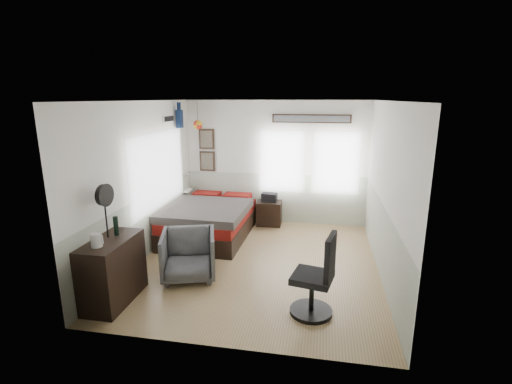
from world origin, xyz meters
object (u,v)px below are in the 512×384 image
at_px(bed, 210,220).
at_px(armchair, 189,255).
at_px(nightstand, 269,213).
at_px(task_chair, 317,283).
at_px(dresser, 113,271).

xyz_separation_m(bed, armchair, (0.21, -1.78, 0.04)).
relative_size(armchair, nightstand, 1.56).
xyz_separation_m(bed, task_chair, (2.19, -2.47, 0.12)).
bearing_deg(armchair, dresser, -149.87).
relative_size(nightstand, task_chair, 0.47).
relative_size(bed, nightstand, 4.12).
bearing_deg(task_chair, bed, 143.53).
bearing_deg(bed, nightstand, 41.73).
bearing_deg(task_chair, armchair, 172.81).
bearing_deg(nightstand, armchair, -110.03).
relative_size(bed, dresser, 2.18).
height_order(bed, armchair, armchair).
relative_size(bed, armchair, 2.64).
height_order(armchair, nightstand, armchair).
distance_m(dresser, task_chair, 2.76).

